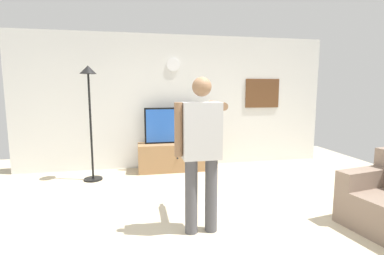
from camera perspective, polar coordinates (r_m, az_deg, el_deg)
ground_plane at (r=3.38m, az=4.63°, el=-20.81°), size 8.40×8.40×0.00m
back_wall at (r=5.86m, az=-3.09°, el=5.20°), size 6.40×0.10×2.70m
tv_stand at (r=5.66m, az=-3.30°, el=-5.92°), size 1.48×0.49×0.55m
television at (r=5.59m, az=-3.42°, el=0.45°), size 1.21×0.07×0.71m
wall_clock at (r=5.81m, az=-3.85°, el=12.58°), size 0.26×0.03×0.26m
framed_picture at (r=6.34m, az=14.03°, el=6.74°), size 0.76×0.04×0.62m
floor_lamp at (r=5.19m, az=-20.08°, el=5.38°), size 0.32×0.32×2.01m
person_standing_nearer_lamp at (r=3.11m, az=1.89°, el=-3.79°), size 0.60×0.78×1.75m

